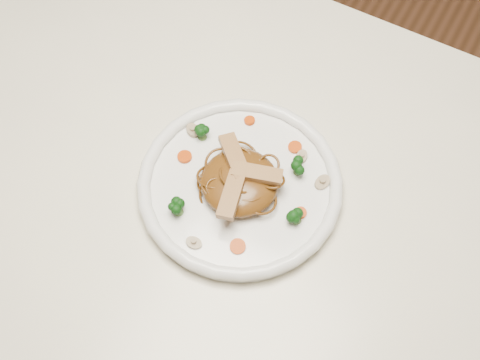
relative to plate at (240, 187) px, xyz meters
The scene contains 20 objects.
ground 0.76m from the plate, 147.46° to the left, with size 4.00×4.00×0.00m, color #51301B.
table 0.11m from the plate, 147.46° to the left, with size 1.20×0.80×0.75m.
plate is the anchor object (origin of this frame).
noodle_mound 0.02m from the plate, 66.14° to the right, with size 0.11×0.11×0.04m, color brown.
chicken_a 0.05m from the plate, 22.78° to the left, with size 0.07×0.02×0.01m, color tan.
chicken_b 0.05m from the plate, 136.65° to the left, with size 0.08×0.02×0.01m, color tan.
chicken_c 0.06m from the plate, 78.66° to the right, with size 0.08×0.02×0.01m, color tan.
broccoli_0 0.09m from the plate, 43.41° to the left, with size 0.03×0.03×0.03m, color #0E3E0C, non-canonical shape.
broccoli_1 0.10m from the plate, 153.76° to the left, with size 0.03×0.03×0.03m, color #0E3E0C, non-canonical shape.
broccoli_2 0.10m from the plate, 123.76° to the right, with size 0.03×0.03×0.03m, color #0E3E0C, non-canonical shape.
broccoli_3 0.10m from the plate, ahead, with size 0.02×0.02×0.03m, color #0E3E0C, non-canonical shape.
carrot_0 0.11m from the plate, 66.31° to the left, with size 0.02×0.02×0.01m, color #E54C08.
carrot_1 0.10m from the plate, behind, with size 0.02×0.02×0.01m, color #E54C08.
carrot_2 0.10m from the plate, ahead, with size 0.02×0.02×0.01m, color #E54C08.
carrot_3 0.11m from the plate, 111.47° to the left, with size 0.02×0.02×0.01m, color #E54C08.
carrot_4 0.10m from the plate, 62.85° to the right, with size 0.02×0.02×0.01m, color #E54C08.
mushroom_0 0.12m from the plate, 95.41° to the right, with size 0.02×0.02×0.01m, color tan.
mushroom_1 0.12m from the plate, 30.11° to the left, with size 0.03×0.03×0.01m, color tan.
mushroom_2 0.12m from the plate, 156.77° to the left, with size 0.03×0.03×0.01m, color tan.
mushroom_3 0.10m from the plate, 55.44° to the left, with size 0.02×0.02×0.01m, color tan.
Camera 1 is at (0.25, -0.42, 1.59)m, focal length 47.88 mm.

